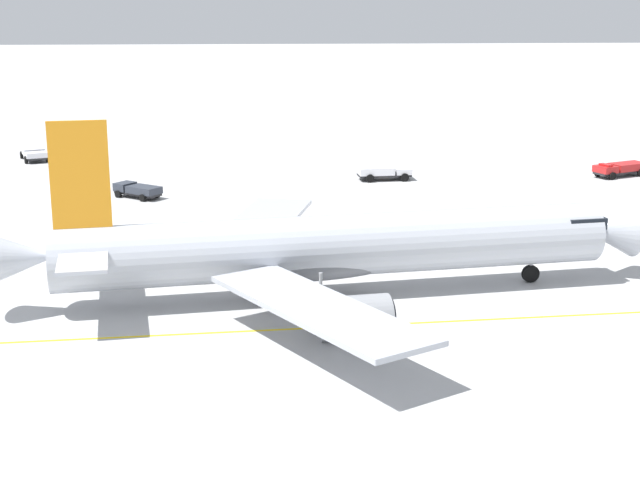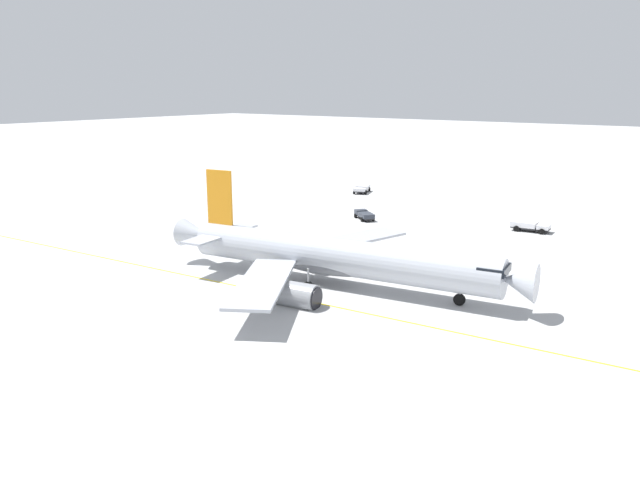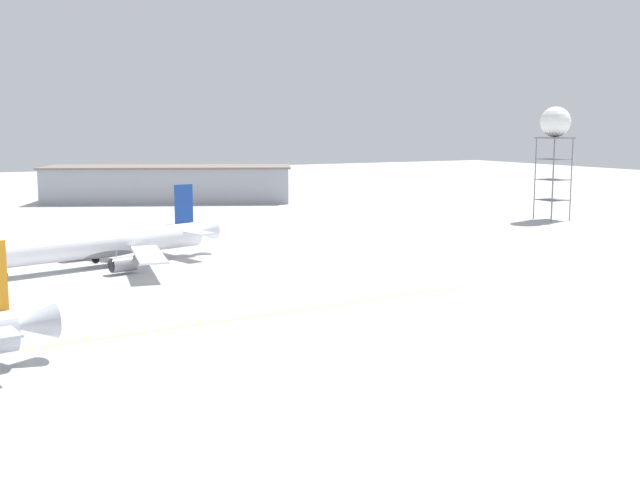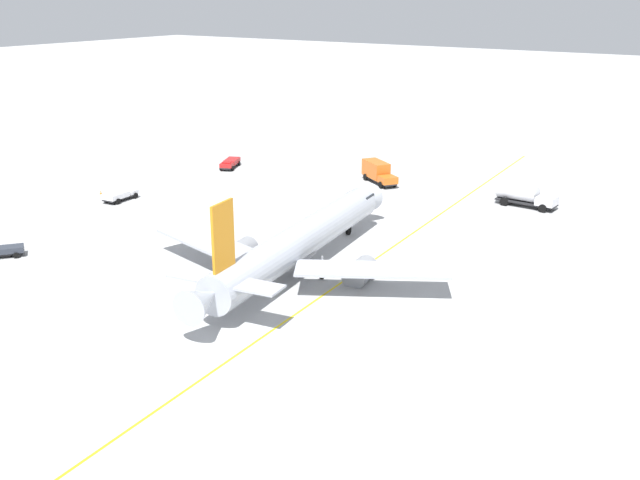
# 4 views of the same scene
# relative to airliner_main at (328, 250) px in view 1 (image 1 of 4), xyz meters

# --- Properties ---
(ground_plane) EXTENTS (600.00, 600.00, 0.00)m
(ground_plane) POSITION_rel_airliner_main_xyz_m (-5.02, 2.17, -2.83)
(ground_plane) COLOR #B2B2B2
(airliner_main) EXTENTS (39.00, 32.97, 11.10)m
(airliner_main) POSITION_rel_airliner_main_xyz_m (0.00, 0.00, 0.00)
(airliner_main) COLOR #B2B7C1
(airliner_main) RESTS_ON ground_plane
(ops_pickup_truck) EXTENTS (5.92, 4.05, 1.41)m
(ops_pickup_truck) POSITION_rel_airliner_main_xyz_m (31.79, 36.07, -2.02)
(ops_pickup_truck) COLOR #232326
(ops_pickup_truck) RESTS_ON ground_plane
(pushback_tug_truck) EXTENTS (5.24, 2.82, 1.30)m
(pushback_tug_truck) POSITION_rel_airliner_main_xyz_m (8.17, 35.87, -2.02)
(pushback_tug_truck) COLOR #232326
(pushback_tug_truck) RESTS_ON ground_plane
(baggage_truck_truck) EXTENTS (4.56, 4.07, 1.22)m
(baggage_truck_truck) POSITION_rel_airliner_main_xyz_m (-14.63, 29.07, -2.11)
(baggage_truck_truck) COLOR #232326
(baggage_truck_truck) RESTS_ON ground_plane
(pushback_tug_truck_extra) EXTENTS (3.92, 5.71, 1.30)m
(pushback_tug_truck_extra) POSITION_rel_airliner_main_xyz_m (-28.20, 49.79, -2.02)
(pushback_tug_truck_extra) COLOR #232326
(pushback_tug_truck_extra) RESTS_ON ground_plane
(taxiway_centreline) EXTENTS (137.78, 10.08, 0.01)m
(taxiway_centreline) POSITION_rel_airliner_main_xyz_m (-1.53, -5.62, -2.82)
(taxiway_centreline) COLOR yellow
(taxiway_centreline) RESTS_ON ground_plane
(safety_cone_near) EXTENTS (0.36, 0.36, 0.55)m
(safety_cone_near) POSITION_rel_airliner_main_xyz_m (8.28, 37.38, -2.55)
(safety_cone_near) COLOR orange
(safety_cone_near) RESTS_ON ground_plane
(safety_cone_mid) EXTENTS (0.36, 0.36, 0.55)m
(safety_cone_mid) POSITION_rel_airliner_main_xyz_m (8.97, 40.69, -2.55)
(safety_cone_mid) COLOR orange
(safety_cone_mid) RESTS_ON ground_plane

